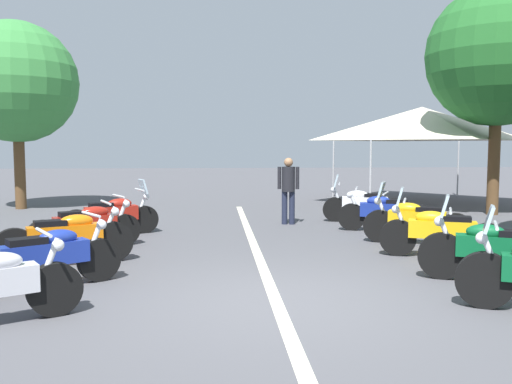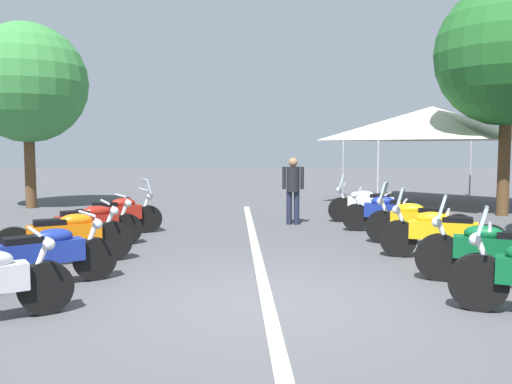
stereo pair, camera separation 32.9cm
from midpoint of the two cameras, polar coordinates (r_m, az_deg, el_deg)
ground_plane at (r=6.76m, az=2.63°, el=-11.60°), size 80.00×80.00×0.00m
lane_centre_stripe at (r=9.66m, az=1.06°, el=-6.53°), size 14.77×0.16×0.01m
motorcycle_left_row_1 at (r=7.81m, az=-20.60°, el=-6.27°), size 1.30×1.83×0.99m
motorcycle_left_row_2 at (r=9.17m, az=-18.54°, el=-4.47°), size 1.06×2.04×1.01m
motorcycle_left_row_3 at (r=10.54m, az=-16.50°, el=-3.32°), size 1.16×1.91×0.98m
motorcycle_left_row_4 at (r=11.96m, az=-13.78°, el=-2.25°), size 1.05×1.92×1.19m
motorcycle_right_row_1 at (r=8.20m, az=25.03°, el=-5.69°), size 1.06×2.05×1.23m
motorcycle_right_row_2 at (r=9.68m, az=19.94°, el=-4.03°), size 1.00×1.99×1.21m
motorcycle_right_row_3 at (r=10.87m, az=17.63°, el=-2.98°), size 1.07×1.92×1.21m
motorcycle_right_row_4 at (r=12.37m, az=14.77°, el=-2.07°), size 0.92×2.11×0.99m
motorcycle_right_row_5 at (r=13.76m, az=12.58°, el=-1.28°), size 0.86×2.07×1.20m
bystander_0 at (r=13.12m, az=4.66°, el=0.68°), size 0.32×0.52×1.63m
roadside_tree_0 at (r=16.46m, az=25.70°, el=13.03°), size 3.88×3.88×6.33m
roadside_tree_2 at (r=17.97m, az=-22.61°, el=10.59°), size 3.61×3.61×5.63m
event_tent at (r=18.69m, az=18.64°, el=6.91°), size 5.37×5.37×3.20m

